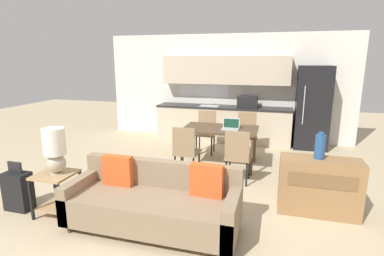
# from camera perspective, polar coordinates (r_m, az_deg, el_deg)

# --- Properties ---
(ground_plane) EXTENTS (20.00, 20.00, 0.00)m
(ground_plane) POSITION_cam_1_polar(r_m,az_deg,el_deg) (4.00, -5.87, -18.24)
(ground_plane) COLOR tan
(wall_back) EXTENTS (6.40, 0.07, 2.70)m
(wall_back) POSITION_cam_1_polar(r_m,az_deg,el_deg) (7.93, 6.37, 7.73)
(wall_back) COLOR silver
(wall_back) RESTS_ON ground_plane
(kitchen_counter) EXTENTS (3.40, 0.65, 2.15)m
(kitchen_counter) POSITION_cam_1_polar(r_m,az_deg,el_deg) (7.70, 6.04, 3.75)
(kitchen_counter) COLOR beige
(kitchen_counter) RESTS_ON ground_plane
(refrigerator) EXTENTS (0.75, 0.70, 1.93)m
(refrigerator) POSITION_cam_1_polar(r_m,az_deg,el_deg) (7.54, 21.96, 3.61)
(refrigerator) COLOR black
(refrigerator) RESTS_ON ground_plane
(dining_table) EXTENTS (1.43, 0.87, 0.76)m
(dining_table) POSITION_cam_1_polar(r_m,az_deg,el_deg) (5.85, 5.36, -0.66)
(dining_table) COLOR brown
(dining_table) RESTS_ON ground_plane
(couch) EXTENTS (2.11, 0.80, 0.85)m
(couch) POSITION_cam_1_polar(r_m,az_deg,el_deg) (3.85, -7.17, -13.85)
(couch) COLOR #3D2D1E
(couch) RESTS_ON ground_plane
(side_table) EXTENTS (0.48, 0.48, 0.59)m
(side_table) POSITION_cam_1_polar(r_m,az_deg,el_deg) (4.48, -24.43, -10.18)
(side_table) COLOR tan
(side_table) RESTS_ON ground_plane
(table_lamp) EXTENTS (0.28, 0.28, 0.62)m
(table_lamp) POSITION_cam_1_polar(r_m,az_deg,el_deg) (4.29, -24.66, -3.74)
(table_lamp) COLOR #B2A893
(table_lamp) RESTS_ON side_table
(credenza) EXTENTS (1.04, 0.41, 0.77)m
(credenza) POSITION_cam_1_polar(r_m,az_deg,el_deg) (4.47, 23.02, -10.20)
(credenza) COLOR olive
(credenza) RESTS_ON ground_plane
(vase) EXTENTS (0.13, 0.13, 0.36)m
(vase) POSITION_cam_1_polar(r_m,az_deg,el_deg) (4.31, 23.20, -3.24)
(vase) COLOR #234C84
(vase) RESTS_ON credenza
(dining_chair_near_right) EXTENTS (0.43, 0.43, 0.94)m
(dining_chair_near_right) POSITION_cam_1_polar(r_m,az_deg,el_deg) (5.08, 8.71, -4.97)
(dining_chair_near_right) COLOR #997A56
(dining_chair_near_right) RESTS_ON ground_plane
(dining_chair_near_left) EXTENTS (0.43, 0.43, 0.94)m
(dining_chair_near_left) POSITION_cam_1_polar(r_m,az_deg,el_deg) (5.27, -1.19, -4.15)
(dining_chair_near_left) COLOR #997A56
(dining_chair_near_left) RESTS_ON ground_plane
(dining_chair_far_left) EXTENTS (0.44, 0.44, 0.94)m
(dining_chair_far_left) POSITION_cam_1_polar(r_m,az_deg,el_deg) (6.73, 2.70, -0.37)
(dining_chair_far_left) COLOR #997A56
(dining_chair_far_left) RESTS_ON ground_plane
(dining_chair_far_right) EXTENTS (0.47, 0.47, 0.94)m
(dining_chair_far_right) POSITION_cam_1_polar(r_m,az_deg,el_deg) (6.60, 10.42, -0.84)
(dining_chair_far_right) COLOR #997A56
(dining_chair_far_right) RESTS_ON ground_plane
(laptop) EXTENTS (0.32, 0.26, 0.20)m
(laptop) POSITION_cam_1_polar(r_m,az_deg,el_deg) (5.77, 7.38, 0.28)
(laptop) COLOR #B7BABC
(laptop) RESTS_ON dining_table
(suitcase) EXTENTS (0.36, 0.22, 0.70)m
(suitcase) POSITION_cam_1_polar(r_m,az_deg,el_deg) (4.90, -30.21, -10.29)
(suitcase) COLOR black
(suitcase) RESTS_ON ground_plane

